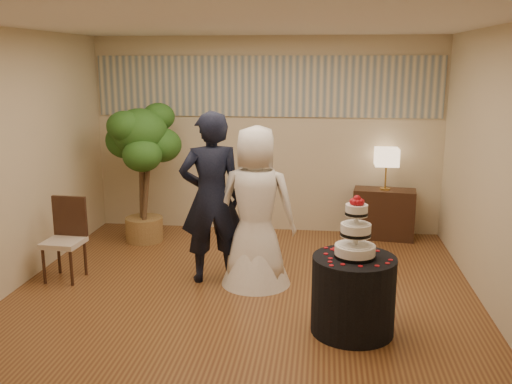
# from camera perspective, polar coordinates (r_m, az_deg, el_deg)

# --- Properties ---
(floor) EXTENTS (5.00, 5.00, 0.00)m
(floor) POSITION_cam_1_polar(r_m,az_deg,el_deg) (6.21, -1.37, -10.29)
(floor) COLOR brown
(floor) RESTS_ON ground
(ceiling) EXTENTS (5.00, 5.00, 0.00)m
(ceiling) POSITION_cam_1_polar(r_m,az_deg,el_deg) (5.71, -1.53, 16.45)
(ceiling) COLOR white
(ceiling) RESTS_ON wall_back
(wall_back) EXTENTS (5.00, 0.06, 2.80)m
(wall_back) POSITION_cam_1_polar(r_m,az_deg,el_deg) (8.25, 1.04, 5.66)
(wall_back) COLOR beige
(wall_back) RESTS_ON ground
(wall_front) EXTENTS (5.00, 0.06, 2.80)m
(wall_front) POSITION_cam_1_polar(r_m,az_deg,el_deg) (3.42, -7.46, -5.12)
(wall_front) COLOR beige
(wall_front) RESTS_ON ground
(wall_left) EXTENTS (0.06, 5.00, 2.80)m
(wall_left) POSITION_cam_1_polar(r_m,az_deg,el_deg) (6.63, -23.38, 2.77)
(wall_left) COLOR beige
(wall_left) RESTS_ON ground
(wall_right) EXTENTS (0.06, 5.00, 2.80)m
(wall_right) POSITION_cam_1_polar(r_m,az_deg,el_deg) (5.98, 22.99, 1.80)
(wall_right) COLOR beige
(wall_right) RESTS_ON ground
(mural_border) EXTENTS (4.90, 0.02, 0.85)m
(mural_border) POSITION_cam_1_polar(r_m,az_deg,el_deg) (8.17, 1.05, 10.51)
(mural_border) COLOR #A5A797
(mural_border) RESTS_ON wall_back
(groom) EXTENTS (0.82, 0.67, 1.93)m
(groom) POSITION_cam_1_polar(r_m,az_deg,el_deg) (6.36, -4.48, -0.58)
(groom) COLOR black
(groom) RESTS_ON floor
(bride) EXTENTS (0.94, 0.85, 1.79)m
(bride) POSITION_cam_1_polar(r_m,az_deg,el_deg) (6.25, -0.01, -1.46)
(bride) COLOR white
(bride) RESTS_ON floor
(cake_table) EXTENTS (0.89, 0.89, 0.73)m
(cake_table) POSITION_cam_1_polar(r_m,az_deg,el_deg) (5.38, 9.69, -10.09)
(cake_table) COLOR black
(cake_table) RESTS_ON floor
(wedding_cake) EXTENTS (0.37, 0.37, 0.58)m
(wedding_cake) POSITION_cam_1_polar(r_m,az_deg,el_deg) (5.16, 9.96, -3.43)
(wedding_cake) COLOR white
(wedding_cake) RESTS_ON cake_table
(console) EXTENTS (0.88, 0.47, 0.70)m
(console) POSITION_cam_1_polar(r_m,az_deg,el_deg) (8.22, 12.65, -2.14)
(console) COLOR #321D12
(console) RESTS_ON floor
(table_lamp) EXTENTS (0.32, 0.32, 0.58)m
(table_lamp) POSITION_cam_1_polar(r_m,az_deg,el_deg) (8.08, 12.88, 2.25)
(table_lamp) COLOR beige
(table_lamp) RESTS_ON console
(ficus_tree) EXTENTS (1.31, 1.31, 1.94)m
(ficus_tree) POSITION_cam_1_polar(r_m,az_deg,el_deg) (7.91, -11.35, 1.93)
(ficus_tree) COLOR #28571B
(ficus_tree) RESTS_ON floor
(side_chair) EXTENTS (0.46, 0.48, 0.94)m
(side_chair) POSITION_cam_1_polar(r_m,az_deg,el_deg) (6.84, -18.72, -4.58)
(side_chair) COLOR #321D12
(side_chair) RESTS_ON floor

